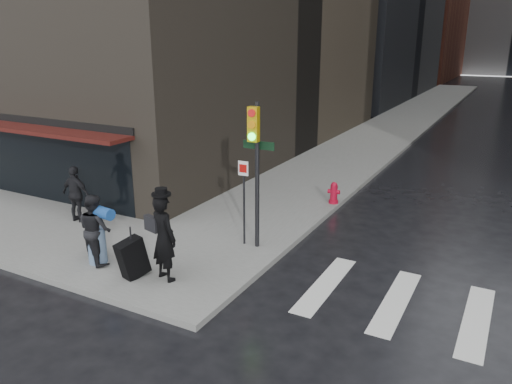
% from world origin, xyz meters
% --- Properties ---
extents(ground, '(140.00, 140.00, 0.00)m').
position_xyz_m(ground, '(0.00, 0.00, 0.00)').
color(ground, black).
rests_on(ground, ground).
extents(sidewalk_left, '(4.00, 50.00, 0.15)m').
position_xyz_m(sidewalk_left, '(0.00, 27.00, 0.07)').
color(sidewalk_left, slate).
rests_on(sidewalk_left, ground).
extents(storefront, '(8.40, 1.11, 2.83)m').
position_xyz_m(storefront, '(-7.00, 1.90, 1.83)').
color(storefront, black).
rests_on(storefront, ground).
extents(man_overcoat, '(1.38, 1.03, 2.19)m').
position_xyz_m(man_overcoat, '(0.14, -0.77, 1.07)').
color(man_overcoat, black).
rests_on(man_overcoat, ground).
extents(man_jeans, '(1.21, 0.94, 1.73)m').
position_xyz_m(man_jeans, '(-1.71, -0.80, 1.02)').
color(man_jeans, black).
rests_on(man_jeans, ground).
extents(man_greycoat, '(1.00, 0.44, 1.69)m').
position_xyz_m(man_greycoat, '(-4.33, 1.02, 0.99)').
color(man_greycoat, black).
rests_on(man_greycoat, ground).
extents(traffic_light, '(0.94, 0.44, 3.78)m').
position_xyz_m(traffic_light, '(1.21, 1.81, 2.59)').
color(traffic_light, black).
rests_on(traffic_light, ground).
extents(fire_hydrant, '(0.41, 0.32, 0.72)m').
position_xyz_m(fire_hydrant, '(1.80, 6.22, 0.47)').
color(fire_hydrant, '#A80A23').
rests_on(fire_hydrant, ground).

